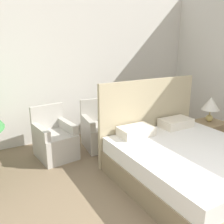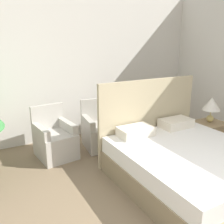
{
  "view_description": "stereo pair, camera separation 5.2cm",
  "coord_description": "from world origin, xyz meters",
  "px_view_note": "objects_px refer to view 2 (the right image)",
  "views": [
    {
      "loc": [
        -1.69,
        -1.03,
        1.95
      ],
      "look_at": [
        0.3,
        2.5,
        0.77
      ],
      "focal_mm": 40.0,
      "sensor_mm": 36.0,
      "label": 1
    },
    {
      "loc": [
        -1.65,
        -1.05,
        1.95
      ],
      "look_at": [
        0.3,
        2.5,
        0.77
      ],
      "focal_mm": 40.0,
      "sensor_mm": 36.0,
      "label": 2
    }
  ],
  "objects_px": {
    "bed": "(187,162)",
    "armchair_near_window_right": "(100,133)",
    "nightstand": "(209,135)",
    "armchair_near_window_left": "(55,141)",
    "table_lamp": "(211,105)"
  },
  "relations": [
    {
      "from": "bed",
      "to": "armchair_near_window_left",
      "type": "xyz_separation_m",
      "value": [
        -1.38,
        1.68,
        -0.03
      ]
    },
    {
      "from": "armchair_near_window_right",
      "to": "nightstand",
      "type": "relative_size",
      "value": 1.72
    },
    {
      "from": "bed",
      "to": "table_lamp",
      "type": "xyz_separation_m",
      "value": [
        1.21,
        0.67,
        0.52
      ]
    },
    {
      "from": "armchair_near_window_right",
      "to": "nightstand",
      "type": "height_order",
      "value": "armchair_near_window_right"
    },
    {
      "from": "bed",
      "to": "table_lamp",
      "type": "distance_m",
      "value": 1.48
    },
    {
      "from": "bed",
      "to": "armchair_near_window_left",
      "type": "distance_m",
      "value": 2.17
    },
    {
      "from": "table_lamp",
      "to": "nightstand",
      "type": "bearing_deg",
      "value": -89.83
    },
    {
      "from": "bed",
      "to": "armchair_near_window_left",
      "type": "height_order",
      "value": "bed"
    },
    {
      "from": "nightstand",
      "to": "bed",
      "type": "bearing_deg",
      "value": -151.85
    },
    {
      "from": "armchair_near_window_right",
      "to": "table_lamp",
      "type": "bearing_deg",
      "value": -22.53
    },
    {
      "from": "bed",
      "to": "nightstand",
      "type": "bearing_deg",
      "value": 28.15
    },
    {
      "from": "armchair_near_window_right",
      "to": "nightstand",
      "type": "xyz_separation_m",
      "value": [
        1.73,
        -1.03,
        -0.02
      ]
    },
    {
      "from": "bed",
      "to": "armchair_near_window_right",
      "type": "bearing_deg",
      "value": 107.03
    },
    {
      "from": "nightstand",
      "to": "armchair_near_window_right",
      "type": "bearing_deg",
      "value": 149.22
    },
    {
      "from": "armchair_near_window_right",
      "to": "table_lamp",
      "type": "height_order",
      "value": "table_lamp"
    }
  ]
}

